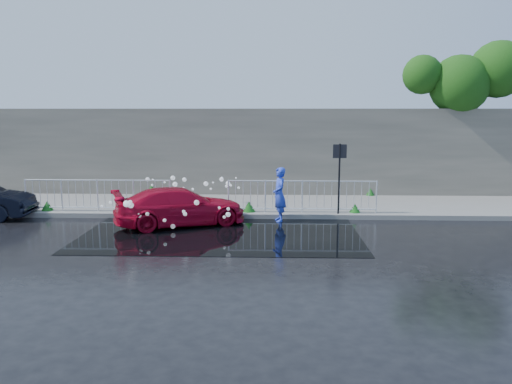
# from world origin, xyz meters

# --- Properties ---
(ground) EXTENTS (90.00, 90.00, 0.00)m
(ground) POSITION_xyz_m (0.00, 0.00, 0.00)
(ground) COLOR black
(ground) RESTS_ON ground
(pavement) EXTENTS (30.00, 4.00, 0.15)m
(pavement) POSITION_xyz_m (0.00, 5.00, 0.07)
(pavement) COLOR slate
(pavement) RESTS_ON ground
(curb) EXTENTS (30.00, 0.25, 0.16)m
(curb) POSITION_xyz_m (0.00, 3.00, 0.08)
(curb) COLOR slate
(curb) RESTS_ON ground
(retaining_wall) EXTENTS (30.00, 0.60, 3.50)m
(retaining_wall) POSITION_xyz_m (0.00, 7.20, 1.90)
(retaining_wall) COLOR #58544A
(retaining_wall) RESTS_ON pavement
(puddle) EXTENTS (8.00, 5.00, 0.01)m
(puddle) POSITION_xyz_m (0.50, 1.00, 0.01)
(puddle) COLOR black
(puddle) RESTS_ON ground
(sign_post) EXTENTS (0.45, 0.06, 2.50)m
(sign_post) POSITION_xyz_m (4.20, 3.10, 1.72)
(sign_post) COLOR black
(sign_post) RESTS_ON ground
(tree) EXTENTS (4.92, 2.38, 6.33)m
(tree) POSITION_xyz_m (9.90, 7.42, 4.84)
(tree) COLOR #332114
(tree) RESTS_ON ground
(railing_left) EXTENTS (5.05, 0.05, 1.10)m
(railing_left) POSITION_xyz_m (-4.00, 3.35, 0.74)
(railing_left) COLOR silver
(railing_left) RESTS_ON pavement
(railing_right) EXTENTS (5.05, 0.05, 1.10)m
(railing_right) POSITION_xyz_m (3.00, 3.35, 0.74)
(railing_right) COLOR silver
(railing_right) RESTS_ON pavement
(weeds) EXTENTS (12.17, 3.93, 0.40)m
(weeds) POSITION_xyz_m (-0.34, 4.60, 0.32)
(weeds) COLOR #134815
(weeds) RESTS_ON pavement
(water_spray) EXTENTS (3.52, 5.40, 1.09)m
(water_spray) POSITION_xyz_m (-0.99, 3.02, 0.73)
(water_spray) COLOR white
(water_spray) RESTS_ON ground
(red_car) EXTENTS (4.41, 3.11, 1.18)m
(red_car) POSITION_xyz_m (-0.90, 1.97, 0.59)
(red_car) COLOR #AD0623
(red_car) RESTS_ON ground
(person) EXTENTS (0.55, 0.72, 1.76)m
(person) POSITION_xyz_m (2.22, 2.61, 0.88)
(person) COLOR blue
(person) RESTS_ON ground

